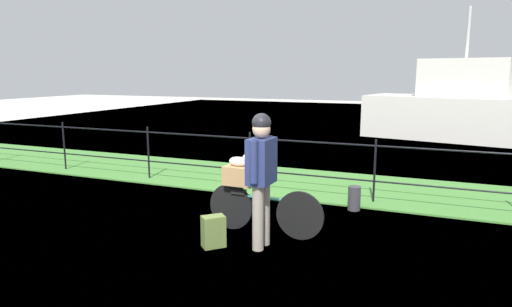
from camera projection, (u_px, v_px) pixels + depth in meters
ground_plane at (183, 230)px, 6.24m from camera, size 60.00×60.00×0.00m
grass_strip at (266, 180)px, 9.13m from camera, size 27.00×2.40×0.03m
harbor_water at (350, 130)px, 17.16m from camera, size 30.00×30.00×0.00m
iron_fence at (250, 157)px, 8.26m from camera, size 18.04×0.04×1.08m
bicycle_main at (263, 209)px, 6.05m from camera, size 1.65×0.17×0.64m
wooden_crate at (239, 175)px, 6.13m from camera, size 0.40×0.27×0.26m
terrier_dog at (240, 161)px, 6.08m from camera, size 0.32×0.15×0.18m
cyclist_person at (261, 169)px, 5.47m from camera, size 0.27×0.54×1.68m
backpack_on_paving at (213, 231)px, 5.61m from camera, size 0.32×0.33×0.40m
mooring_bollard at (354, 198)px, 7.12m from camera, size 0.20×0.20×0.39m
moored_boat_near at (462, 110)px, 14.51m from camera, size 6.30×3.31×4.20m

